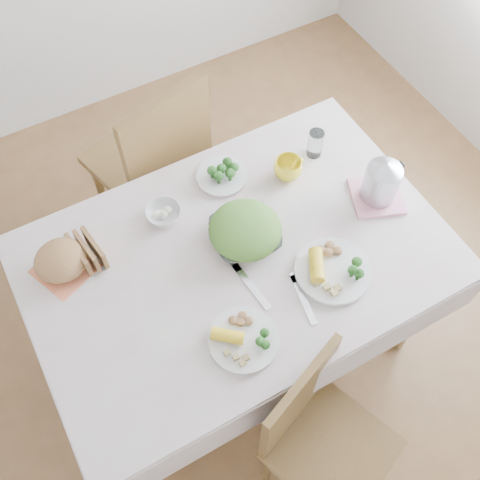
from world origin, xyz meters
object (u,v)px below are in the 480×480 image
dining_table (238,302)px  dinner_plate_left (244,340)px  yellow_mug (288,169)px  salad_bowl (245,235)px  chair_far (147,164)px  chair_near (334,447)px  dinner_plate_right (332,271)px  electric_kettle (383,178)px

dining_table → dinner_plate_left: 0.52m
dinner_plate_left → yellow_mug: bearing=46.7°
salad_bowl → yellow_mug: size_ratio=2.25×
chair_far → salad_bowl: bearing=82.8°
chair_near → salad_bowl: bearing=64.9°
dinner_plate_left → dinner_plate_right: 0.41m
dinner_plate_left → yellow_mug: (0.49, 0.52, 0.03)m
dining_table → chair_far: chair_far is taller
chair_near → electric_kettle: bearing=27.2°
chair_far → dinner_plate_left: bearing=70.1°
chair_near → dinner_plate_left: 0.52m
chair_near → chair_far: chair_far is taller
dining_table → chair_near: bearing=-90.0°
chair_near → yellow_mug: 1.03m
chair_near → electric_kettle: size_ratio=4.64×
dinner_plate_right → electric_kettle: size_ratio=1.47×
chair_far → dinner_plate_right: bearing=91.6°
dining_table → chair_near: (-0.00, -0.69, 0.09)m
dining_table → salad_bowl: (0.06, 0.05, 0.42)m
dining_table → dinner_plate_left: bearing=-115.8°
dinner_plate_left → electric_kettle: 0.79m
chair_near → yellow_mug: bearing=48.4°
dinner_plate_left → chair_far: bearing=84.9°
salad_bowl → yellow_mug: bearing=31.5°
dining_table → chair_near: chair_near is taller
dinner_plate_right → electric_kettle: bearing=29.9°
chair_near → dinner_plate_right: (0.26, 0.46, 0.31)m
dining_table → dinner_plate_right: size_ratio=5.15×
salad_bowl → dinner_plate_right: salad_bowl is taller
chair_near → dinner_plate_left: (-0.14, 0.39, 0.31)m
salad_bowl → dinner_plate_left: salad_bowl is taller
salad_bowl → chair_far: bearing=97.6°
dinner_plate_left → salad_bowl: bearing=59.9°
electric_kettle → salad_bowl: bearing=163.9°
electric_kettle → dinner_plate_left: bearing=-167.9°
chair_far → electric_kettle: (0.64, -0.83, 0.42)m
chair_near → chair_far: 1.49m
dinner_plate_right → yellow_mug: yellow_mug is taller
dining_table → electric_kettle: 0.78m
dining_table → dinner_plate_left: (-0.14, -0.30, 0.40)m
chair_near → dinner_plate_left: chair_near is taller
salad_bowl → electric_kettle: size_ratio=1.35×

